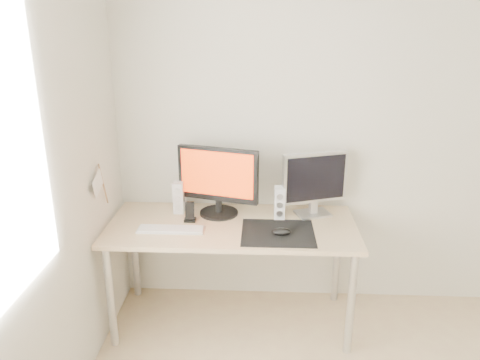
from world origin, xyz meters
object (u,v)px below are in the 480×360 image
object	(u,v)px
speaker_left	(179,197)
speaker_right	(280,203)
desk	(232,235)
second_monitor	(315,181)
keyboard	(171,229)
phone_dock	(190,215)
main_monitor	(218,179)
mouse	(281,232)

from	to	relation	value
speaker_left	speaker_right	xyz separation A→B (m)	(0.68, -0.07, 0.00)
desk	second_monitor	distance (m)	0.65
second_monitor	keyboard	size ratio (longest dim) A/B	1.04
keyboard	phone_dock	xyz separation A→B (m)	(0.10, 0.15, 0.03)
desk	speaker_left	bearing A→B (deg)	154.45
second_monitor	speaker_left	xyz separation A→B (m)	(-0.91, -0.00, -0.13)
main_monitor	second_monitor	distance (m)	0.64
mouse	phone_dock	bearing A→B (deg)	162.61
desk	second_monitor	world-z (taller)	second_monitor
desk	speaker_left	distance (m)	0.45
main_monitor	speaker_right	world-z (taller)	main_monitor
desk	speaker_left	xyz separation A→B (m)	(-0.37, 0.18, 0.19)
second_monitor	speaker_right	world-z (taller)	second_monitor
desk	phone_dock	xyz separation A→B (m)	(-0.28, 0.04, 0.12)
speaker_right	phone_dock	xyz separation A→B (m)	(-0.58, -0.07, -0.07)
mouse	keyboard	xyz separation A→B (m)	(-0.69, 0.04, -0.02)
keyboard	phone_dock	world-z (taller)	phone_dock
main_monitor	speaker_left	world-z (taller)	main_monitor
phone_dock	desk	bearing A→B (deg)	-7.52
main_monitor	speaker_right	xyz separation A→B (m)	(0.41, -0.04, -0.15)
speaker_left	desk	bearing A→B (deg)	-25.55
second_monitor	desk	bearing A→B (deg)	-161.39
mouse	desk	bearing A→B (deg)	154.64
keyboard	main_monitor	bearing A→B (deg)	44.29
second_monitor	speaker_right	distance (m)	0.27
main_monitor	keyboard	bearing A→B (deg)	-135.71
main_monitor	desk	bearing A→B (deg)	-56.63
desk	main_monitor	bearing A→B (deg)	123.37
mouse	desk	xyz separation A→B (m)	(-0.31, 0.15, -0.10)
second_monitor	phone_dock	distance (m)	0.85
main_monitor	mouse	bearing A→B (deg)	-36.12
main_monitor	phone_dock	xyz separation A→B (m)	(-0.18, -0.12, -0.21)
main_monitor	keyboard	xyz separation A→B (m)	(-0.27, -0.27, -0.25)
phone_dock	keyboard	bearing A→B (deg)	-123.14
mouse	desk	size ratio (longest dim) A/B	0.07
speaker_left	phone_dock	world-z (taller)	speaker_left
desk	speaker_left	world-z (taller)	speaker_left
speaker_right	main_monitor	bearing A→B (deg)	174.01
desk	second_monitor	size ratio (longest dim) A/B	3.65
speaker_left	keyboard	bearing A→B (deg)	-90.47
second_monitor	speaker_right	bearing A→B (deg)	-163.17
desk	speaker_right	distance (m)	0.38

